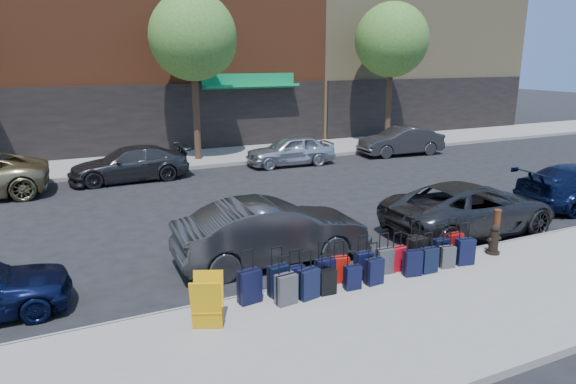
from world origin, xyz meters
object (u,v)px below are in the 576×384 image
car_far_3 (401,141)px  car_far_2 (290,150)px  bollard (496,229)px  tree_center (196,39)px  display_rack (207,302)px  fire_hydrant (494,240)px  suitcase_front_5 (364,265)px  car_near_1 (272,232)px  tree_right (394,42)px  car_near_2 (470,208)px  car_far_1 (129,164)px

car_far_3 → car_far_2: bearing=-85.9°
bollard → tree_center: bearing=102.8°
display_rack → fire_hydrant: bearing=26.9°
car_far_2 → car_far_3: bearing=91.6°
tree_center → car_far_2: bearing=-36.5°
suitcase_front_5 → car_far_2: 12.47m
suitcase_front_5 → fire_hydrant: 3.56m
bollard → car_far_2: size_ratio=0.25×
car_near_1 → tree_right: bearing=-43.0°
fire_hydrant → car_far_3: 13.49m
tree_right → bollard: (-7.27, -14.22, -4.76)m
bollard → car_near_2: size_ratio=0.20×
display_rack → car_far_1: car_far_1 is taller
tree_center → suitcase_front_5: size_ratio=7.84×
suitcase_front_5 → car_near_2: car_near_2 is taller
fire_hydrant → car_near_1: size_ratio=0.16×
tree_center → suitcase_front_5: tree_center is taller
suitcase_front_5 → bollard: (3.85, 0.09, 0.21)m
car_near_1 → car_near_2: car_near_1 is taller
fire_hydrant → car_far_1: (-6.49, 11.99, 0.18)m
tree_right → suitcase_front_5: bearing=-127.9°
fire_hydrant → display_rack: bearing=-173.7°
bollard → car_near_1: 5.42m
suitcase_front_5 → bollard: bearing=2.0°
car_far_3 → tree_center: bearing=-100.5°
bollard → suitcase_front_5: bearing=-178.7°
tree_center → car_far_1: (-3.55, -2.46, -4.76)m
bollard → car_far_1: car_far_1 is taller
fire_hydrant → car_near_2: size_ratio=0.14×
bollard → display_rack: 7.42m
car_far_3 → fire_hydrant: bearing=-23.3°
suitcase_front_5 → car_far_2: car_far_2 is taller
car_near_2 → car_far_3: size_ratio=1.19×
tree_right → display_rack: 21.42m
suitcase_front_5 → car_far_1: size_ratio=0.21×
tree_right → car_far_1: tree_right is taller
tree_right → fire_hydrant: (-7.57, -14.45, -4.93)m
tree_center → car_near_2: bearing=-73.0°
car_near_1 → car_far_2: bearing=-25.8°
fire_hydrant → display_rack: 7.11m
bollard → car_far_1: bearing=120.0°
tree_right → car_far_2: size_ratio=1.85×
car_far_2 → car_far_3: car_far_3 is taller
display_rack → car_far_1: bearing=110.8°
car_far_1 → car_far_3: bearing=88.7°
bollard → car_near_2: (0.65, 1.51, 0.03)m
display_rack → car_far_3: (13.48, 12.29, 0.08)m
bollard → car_far_1: size_ratio=0.22×
tree_right → fire_hydrant: size_ratio=10.13×
tree_center → bollard: (3.23, -14.22, -4.76)m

